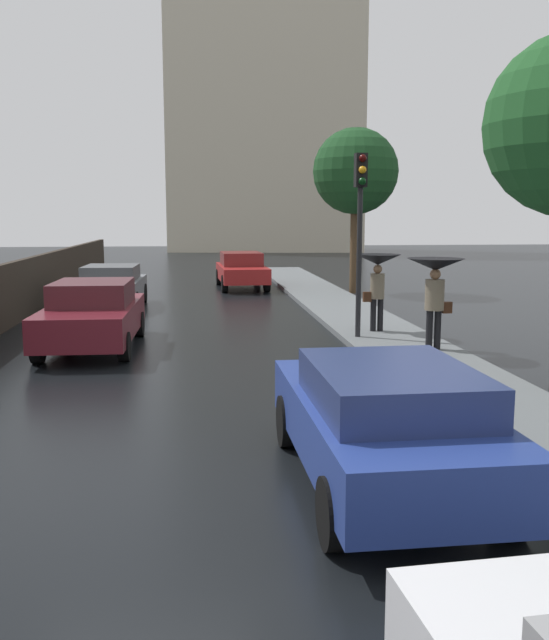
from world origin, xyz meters
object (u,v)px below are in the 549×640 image
Objects in this scene: car_maroon_behind_camera at (93,314)px; car_grey_near_kerb at (112,285)px; traffic_light at (360,211)px; pedestrian_with_umbrella_far at (435,276)px; car_blue_mid_road at (384,420)px; car_red_far_ahead at (242,270)px; street_tree_near at (355,172)px; pedestrian_with_umbrella_near at (378,269)px.

car_grey_near_kerb is at bearing -85.59° from car_maroon_behind_camera.
traffic_light reaches higher than car_grey_near_kerb.
car_maroon_behind_camera is 7.46m from pedestrian_with_umbrella_far.
traffic_light is at bearing 134.83° from car_grey_near_kerb.
pedestrian_with_umbrella_far is at bearing -53.43° from traffic_light.
pedestrian_with_umbrella_far is at bearing 65.65° from car_blue_mid_road.
car_grey_near_kerb is 7.14m from car_red_far_ahead.
traffic_light is 0.68× the size of street_tree_near.
pedestrian_with_umbrella_near is (2.35, 9.18, 0.91)m from car_blue_mid_road.
car_red_far_ahead reaches higher than car_blue_mid_road.
car_blue_mid_road is at bearing 108.72° from car_grey_near_kerb.
pedestrian_with_umbrella_near is at bearing 140.90° from car_grey_near_kerb.
pedestrian_with_umbrella_near is (6.63, 0.75, 0.89)m from car_maroon_behind_camera.
car_grey_near_kerb is 9.32m from pedestrian_with_umbrella_near.
car_blue_mid_road is at bearing 72.19° from pedestrian_with_umbrella_near.
pedestrian_with_umbrella_near is at bearing -99.58° from street_tree_near.
car_maroon_behind_camera is at bearing 94.99° from car_grey_near_kerb.
car_blue_mid_road is 2.27× the size of pedestrian_with_umbrella_near.
car_maroon_behind_camera is 13.61m from street_tree_near.
pedestrian_with_umbrella_near reaches higher than car_grey_near_kerb.
car_blue_mid_road is 9.45m from car_maroon_behind_camera.
car_red_far_ahead is 0.74× the size of street_tree_near.
car_red_far_ahead is 11.92m from pedestrian_with_umbrella_near.
car_maroon_behind_camera is 6.41m from traffic_light.
car_grey_near_kerb is 2.02× the size of pedestrian_with_umbrella_far.
car_blue_mid_road is 7.45m from pedestrian_with_umbrella_far.
traffic_light is at bearing -102.34° from street_tree_near.
pedestrian_with_umbrella_near is at bearing 74.70° from car_blue_mid_road.
car_maroon_behind_camera is at bearing 115.98° from car_blue_mid_road.
pedestrian_with_umbrella_near reaches higher than car_maroon_behind_camera.
pedestrian_with_umbrella_near is at bearing -172.44° from car_maroon_behind_camera.
car_grey_near_kerb is 11.42m from pedestrian_with_umbrella_far.
traffic_light reaches higher than pedestrian_with_umbrella_near.
street_tree_near is at bearing -103.04° from pedestrian_with_umbrella_near.
traffic_light is at bearing -54.63° from pedestrian_with_umbrella_far.
car_blue_mid_road is 2.22× the size of pedestrian_with_umbrella_far.
street_tree_near is (3.94, 18.60, 3.78)m from car_blue_mid_road.
street_tree_near is (1.00, 11.82, 2.83)m from pedestrian_with_umbrella_far.
car_blue_mid_road is at bearing -91.78° from car_red_far_ahead.
pedestrian_with_umbrella_near is (2.53, -11.61, 0.89)m from car_red_far_ahead.
street_tree_near is (2.23, 10.17, 1.49)m from traffic_light.
street_tree_near reaches higher than car_grey_near_kerb.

